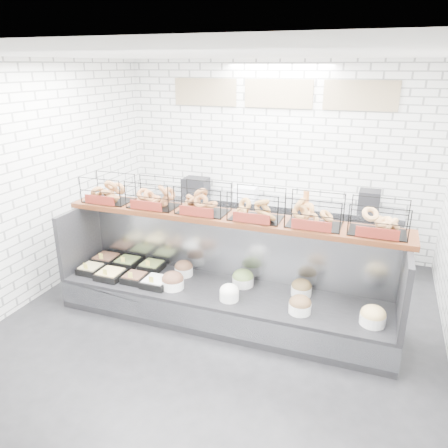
% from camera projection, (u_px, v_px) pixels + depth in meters
% --- Properties ---
extents(ground, '(5.50, 5.50, 0.00)m').
position_uv_depth(ground, '(214.00, 331.00, 5.07)').
color(ground, black).
rests_on(ground, ground).
extents(room_shell, '(5.02, 5.51, 3.01)m').
position_uv_depth(room_shell, '(232.00, 146.00, 4.89)').
color(room_shell, white).
rests_on(room_shell, ground).
extents(display_case, '(4.00, 0.90, 1.20)m').
position_uv_depth(display_case, '(222.00, 293.00, 5.26)').
color(display_case, black).
rests_on(display_case, ground).
extents(bagel_shelf, '(4.10, 0.50, 0.40)m').
position_uv_depth(bagel_shelf, '(229.00, 205.00, 5.05)').
color(bagel_shelf, '#3D1B0D').
rests_on(bagel_shelf, display_case).
extents(prep_counter, '(4.00, 0.60, 1.20)m').
position_uv_depth(prep_counter, '(269.00, 226.00, 7.04)').
color(prep_counter, '#93969B').
rests_on(prep_counter, ground).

